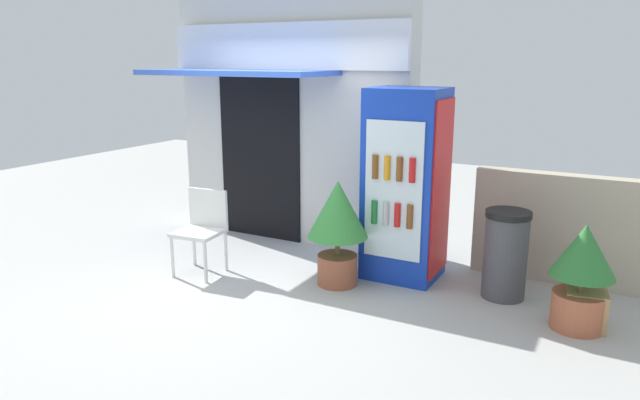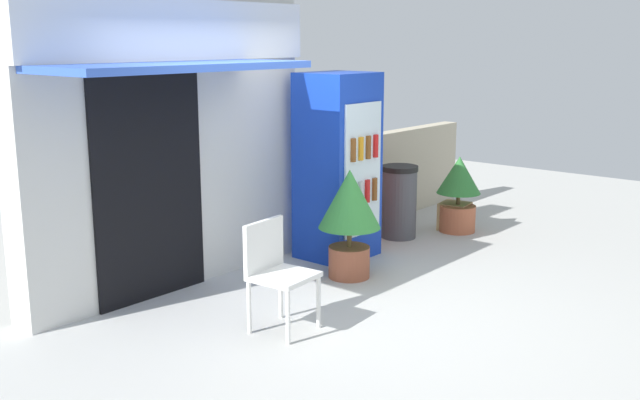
{
  "view_description": "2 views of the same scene",
  "coord_description": "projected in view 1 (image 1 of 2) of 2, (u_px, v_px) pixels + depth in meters",
  "views": [
    {
      "loc": [
        3.44,
        -4.5,
        2.27
      ],
      "look_at": [
        0.62,
        0.71,
        0.82
      ],
      "focal_mm": 32.68,
      "sensor_mm": 36.0,
      "label": 1
    },
    {
      "loc": [
        -4.65,
        -3.8,
        2.33
      ],
      "look_at": [
        0.47,
        0.52,
        0.86
      ],
      "focal_mm": 41.57,
      "sensor_mm": 36.0,
      "label": 2
    }
  ],
  "objects": [
    {
      "name": "potted_plant_near_shop",
      "position": [
        338.0,
        221.0,
        5.84
      ],
      "size": [
        0.61,
        0.61,
        1.09
      ],
      "color": "#995138",
      "rests_on": "ground"
    },
    {
      "name": "cardboard_box",
      "position": [
        585.0,
        308.0,
        5.02
      ],
      "size": [
        0.38,
        0.39,
        0.34
      ],
      "primitive_type": "cube",
      "rotation": [
        0.0,
        0.0,
        0.16
      ],
      "color": "tan",
      "rests_on": "ground"
    },
    {
      "name": "stone_boundary_wall",
      "position": [
        618.0,
        236.0,
        5.71
      ],
      "size": [
        2.79,
        0.2,
        1.13
      ],
      "primitive_type": "cube",
      "color": "#B7AD93",
      "rests_on": "ground"
    },
    {
      "name": "plastic_chair",
      "position": [
        203.0,
        225.0,
        6.23
      ],
      "size": [
        0.51,
        0.49,
        0.89
      ],
      "color": "silver",
      "rests_on": "ground"
    },
    {
      "name": "storefront_building",
      "position": [
        289.0,
        116.0,
        7.2
      ],
      "size": [
        3.16,
        1.27,
        3.04
      ],
      "color": "silver",
      "rests_on": "ground"
    },
    {
      "name": "trash_bin",
      "position": [
        505.0,
        254.0,
        5.58
      ],
      "size": [
        0.43,
        0.43,
        0.86
      ],
      "color": "#47474C",
      "rests_on": "ground"
    },
    {
      "name": "potted_plant_curbside",
      "position": [
        582.0,
        270.0,
        4.9
      ],
      "size": [
        0.53,
        0.53,
        0.93
      ],
      "color": "#AD5B3D",
      "rests_on": "ground"
    },
    {
      "name": "ground",
      "position": [
        235.0,
        285.0,
        5.98
      ],
      "size": [
        16.0,
        16.0,
        0.0
      ],
      "primitive_type": "plane",
      "color": "#B2B2AD"
    },
    {
      "name": "drink_cooler",
      "position": [
        406.0,
        185.0,
        6.0
      ],
      "size": [
        0.77,
        0.71,
        1.98
      ],
      "color": "#1438B2",
      "rests_on": "ground"
    }
  ]
}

